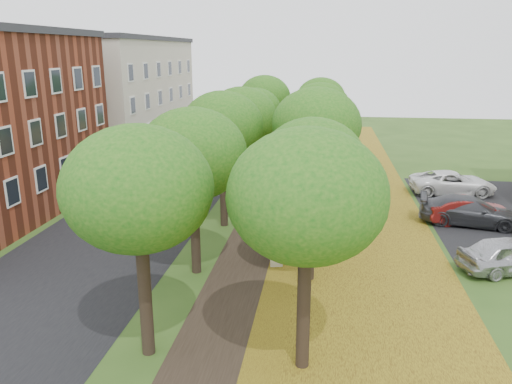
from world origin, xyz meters
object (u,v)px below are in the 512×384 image
(bench, at_px, (272,249))
(car_silver, at_px, (512,255))
(car_grey, at_px, (470,211))
(car_red, at_px, (469,211))
(car_white, at_px, (453,183))

(bench, distance_m, car_silver, 10.25)
(bench, xyz_separation_m, car_grey, (10.14, 6.16, 0.28))
(car_red, bearing_deg, car_grey, 176.80)
(car_silver, relative_size, car_grey, 0.85)
(car_red, relative_size, car_white, 0.82)
(car_grey, height_order, car_white, car_grey)
(bench, distance_m, car_grey, 11.87)
(bench, xyz_separation_m, car_red, (10.14, 6.29, 0.25))
(car_silver, distance_m, car_white, 12.27)
(bench, bearing_deg, car_grey, -73.32)
(car_white, bearing_deg, car_grey, 171.23)
(bench, xyz_separation_m, car_white, (10.65, 12.34, 0.27))
(car_grey, bearing_deg, bench, 131.44)
(car_silver, bearing_deg, bench, 72.51)
(car_red, distance_m, car_white, 6.07)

